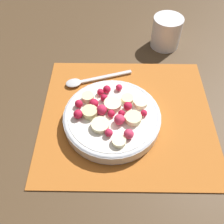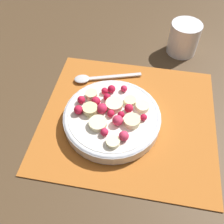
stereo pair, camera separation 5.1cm
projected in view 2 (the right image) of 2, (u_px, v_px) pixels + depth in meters
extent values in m
plane|color=#4C3823|center=(128.00, 118.00, 0.55)|extent=(3.00, 3.00, 0.00)
cube|color=#B26023|center=(128.00, 117.00, 0.55)|extent=(0.38, 0.35, 0.01)
cylinder|color=silver|center=(112.00, 118.00, 0.53)|extent=(0.20, 0.20, 0.02)
torus|color=silver|center=(112.00, 116.00, 0.52)|extent=(0.20, 0.20, 0.01)
cylinder|color=white|center=(112.00, 115.00, 0.52)|extent=(0.18, 0.18, 0.00)
cylinder|color=beige|center=(132.00, 121.00, 0.50)|extent=(0.05, 0.05, 0.01)
cylinder|color=beige|center=(90.00, 109.00, 0.52)|extent=(0.04, 0.04, 0.01)
cylinder|color=#F4EAB7|center=(114.00, 105.00, 0.52)|extent=(0.05, 0.05, 0.01)
cylinder|color=#F4EAB7|center=(98.00, 123.00, 0.50)|extent=(0.05, 0.05, 0.01)
cylinder|color=beige|center=(91.00, 95.00, 0.54)|extent=(0.04, 0.04, 0.01)
cylinder|color=#F4EAB7|center=(113.00, 142.00, 0.47)|extent=(0.04, 0.04, 0.01)
cylinder|color=beige|center=(130.00, 101.00, 0.53)|extent=(0.04, 0.04, 0.01)
cylinder|color=#F4EAB7|center=(143.00, 107.00, 0.52)|extent=(0.04, 0.04, 0.01)
sphere|color=#DB3356|center=(118.00, 120.00, 0.49)|extent=(0.02, 0.02, 0.02)
sphere|color=#D12347|center=(102.00, 108.00, 0.51)|extent=(0.02, 0.02, 0.02)
sphere|color=red|center=(111.00, 113.00, 0.51)|extent=(0.02, 0.02, 0.02)
sphere|color=#B21433|center=(107.00, 97.00, 0.54)|extent=(0.02, 0.02, 0.02)
sphere|color=red|center=(96.00, 100.00, 0.53)|extent=(0.02, 0.02, 0.02)
sphere|color=#DB3356|center=(126.00, 136.00, 0.47)|extent=(0.02, 0.02, 0.02)
sphere|color=#D12347|center=(104.00, 132.00, 0.48)|extent=(0.02, 0.02, 0.02)
sphere|color=#B21433|center=(112.00, 89.00, 0.55)|extent=(0.02, 0.02, 0.02)
sphere|color=red|center=(105.00, 91.00, 0.55)|extent=(0.01, 0.01, 0.01)
sphere|color=#D12347|center=(124.00, 89.00, 0.55)|extent=(0.01, 0.01, 0.01)
sphere|color=red|center=(81.00, 100.00, 0.53)|extent=(0.02, 0.02, 0.02)
sphere|color=red|center=(144.00, 117.00, 0.50)|extent=(0.01, 0.01, 0.01)
sphere|color=red|center=(127.00, 108.00, 0.52)|extent=(0.02, 0.02, 0.02)
sphere|color=red|center=(78.00, 110.00, 0.51)|extent=(0.02, 0.02, 0.02)
sphere|color=#B21433|center=(121.00, 115.00, 0.51)|extent=(0.01, 0.01, 0.01)
cube|color=silver|center=(115.00, 76.00, 0.62)|extent=(0.13, 0.05, 0.00)
ellipsoid|color=silver|center=(82.00, 79.00, 0.62)|extent=(0.04, 0.04, 0.01)
cylinder|color=white|center=(184.00, 38.00, 0.66)|extent=(0.08, 0.08, 0.08)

